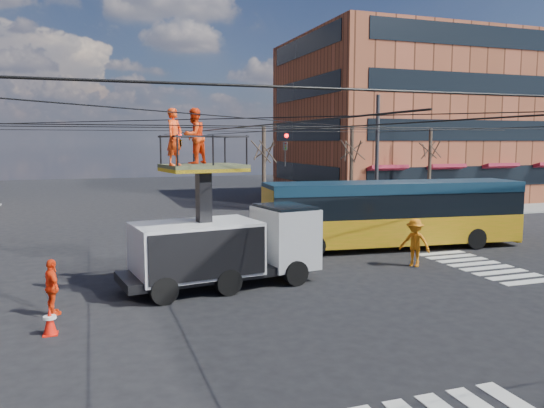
% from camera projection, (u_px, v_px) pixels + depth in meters
% --- Properties ---
extents(ground, '(120.00, 120.00, 0.00)m').
position_uv_depth(ground, '(248.00, 288.00, 18.64)').
color(ground, black).
rests_on(ground, ground).
extents(sidewalk_ne, '(18.00, 18.00, 0.12)m').
position_uv_depth(sidewalk_ne, '(415.00, 201.00, 45.13)').
color(sidewalk_ne, slate).
rests_on(sidewalk_ne, ground).
extents(crosswalks, '(22.40, 22.40, 0.02)m').
position_uv_depth(crosswalks, '(248.00, 287.00, 18.64)').
color(crosswalks, silver).
rests_on(crosswalks, ground).
extents(building_ne, '(20.06, 16.06, 14.00)m').
position_uv_depth(building_ne, '(408.00, 120.00, 47.42)').
color(building_ne, brown).
rests_on(building_ne, ground).
extents(overhead_network, '(24.24, 24.24, 8.00)m').
position_uv_depth(overhead_network, '(242.00, 165.00, 18.49)').
color(overhead_network, '#2D2D30').
rests_on(overhead_network, ground).
extents(tree_a, '(2.00, 2.00, 6.00)m').
position_uv_depth(tree_a, '(264.00, 149.00, 32.39)').
color(tree_a, '#382B21').
rests_on(tree_a, ground).
extents(tree_b, '(2.00, 2.00, 6.00)m').
position_uv_depth(tree_b, '(352.00, 149.00, 34.32)').
color(tree_b, '#382B21').
rests_on(tree_b, ground).
extents(tree_c, '(2.00, 2.00, 6.00)m').
position_uv_depth(tree_c, '(430.00, 149.00, 36.26)').
color(tree_c, '#382B21').
rests_on(tree_c, ground).
extents(utility_truck, '(7.27, 3.47, 6.27)m').
position_uv_depth(utility_truck, '(225.00, 229.00, 18.72)').
color(utility_truck, black).
rests_on(utility_truck, ground).
extents(city_bus, '(12.69, 3.84, 3.20)m').
position_uv_depth(city_bus, '(393.00, 212.00, 25.47)').
color(city_bus, '#BF9B12').
rests_on(city_bus, ground).
extents(traffic_cone, '(0.36, 0.36, 0.74)m').
position_uv_depth(traffic_cone, '(50.00, 321.00, 14.07)').
color(traffic_cone, red).
rests_on(traffic_cone, ground).
extents(worker_ground, '(0.72, 1.07, 1.68)m').
position_uv_depth(worker_ground, '(52.00, 287.00, 15.64)').
color(worker_ground, '#FF3D10').
rests_on(worker_ground, ground).
extents(flagger, '(1.36, 1.46, 1.97)m').
position_uv_depth(flagger, '(415.00, 243.00, 21.72)').
color(flagger, orange).
rests_on(flagger, ground).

